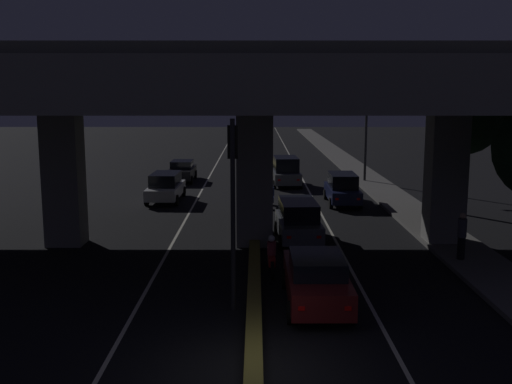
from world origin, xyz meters
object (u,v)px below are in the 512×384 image
(car_grey_second, at_px, (300,220))
(pedestrian_on_sidewalk, at_px, (464,236))
(car_black_second_oncoming, at_px, (184,171))
(motorcycle_red_filtering_near, at_px, (274,258))
(car_dark_blue_third, at_px, (345,188))
(car_grey_fourth, at_px, (288,171))
(street_lamp, at_px, (364,116))
(motorcycle_white_filtering_mid, at_px, (268,221))
(car_white_lead_oncoming, at_px, (168,186))
(traffic_light_left_of_median, at_px, (235,182))
(car_dark_red_lead, at_px, (318,279))
(motorcycle_blue_filtering_far, at_px, (274,197))

(car_grey_second, relative_size, pedestrian_on_sidewalk, 2.40)
(car_black_second_oncoming, relative_size, motorcycle_red_filtering_near, 2.28)
(car_dark_blue_third, bearing_deg, car_grey_fourth, 23.83)
(car_dark_blue_third, bearing_deg, street_lamp, -15.63)
(motorcycle_red_filtering_near, bearing_deg, car_grey_second, -16.10)
(motorcycle_red_filtering_near, xyz_separation_m, pedestrian_on_sidewalk, (7.19, 1.36, 0.47))
(car_grey_second, bearing_deg, car_dark_blue_third, -21.93)
(car_dark_blue_third, bearing_deg, motorcycle_white_filtering_mid, 149.38)
(street_lamp, height_order, motorcycle_white_filtering_mid, street_lamp)
(car_black_second_oncoming, bearing_deg, street_lamp, 86.31)
(street_lamp, bearing_deg, car_white_lead_oncoming, -150.19)
(motorcycle_red_filtering_near, height_order, pedestrian_on_sidewalk, pedestrian_on_sidewalk)
(traffic_light_left_of_median, distance_m, car_white_lead_oncoming, 18.84)
(motorcycle_white_filtering_mid, bearing_deg, motorcycle_red_filtering_near, 178.59)
(car_dark_red_lead, height_order, car_black_second_oncoming, car_dark_red_lead)
(car_dark_blue_third, height_order, pedestrian_on_sidewalk, pedestrian_on_sidewalk)
(motorcycle_red_filtering_near, height_order, motorcycle_blue_filtering_far, motorcycle_red_filtering_near)
(car_white_lead_oncoming, bearing_deg, pedestrian_on_sidewalk, 45.91)
(street_lamp, relative_size, car_black_second_oncoming, 1.78)
(car_white_lead_oncoming, xyz_separation_m, motorcycle_red_filtering_near, (5.93, -14.56, -0.27))
(street_lamp, distance_m, motorcycle_red_filtering_near, 23.32)
(car_grey_fourth, xyz_separation_m, motorcycle_red_filtering_near, (-1.51, -20.52, -0.43))
(motorcycle_blue_filtering_far, bearing_deg, car_dark_red_lead, -175.99)
(car_dark_blue_third, height_order, motorcycle_white_filtering_mid, car_dark_blue_third)
(pedestrian_on_sidewalk, bearing_deg, car_black_second_oncoming, 121.64)
(traffic_light_left_of_median, distance_m, pedestrian_on_sidewalk, 10.08)
(car_dark_blue_third, bearing_deg, motorcycle_blue_filtering_far, 106.06)
(car_white_lead_oncoming, distance_m, motorcycle_white_filtering_mid, 10.24)
(street_lamp, height_order, motorcycle_red_filtering_near, street_lamp)
(car_white_lead_oncoming, height_order, motorcycle_red_filtering_near, car_white_lead_oncoming)
(car_dark_blue_third, height_order, car_grey_fourth, car_grey_fourth)
(car_white_lead_oncoming, bearing_deg, motorcycle_white_filtering_mid, 35.76)
(street_lamp, xyz_separation_m, car_black_second_oncoming, (-12.82, 0.81, -4.02))
(car_grey_second, distance_m, pedestrian_on_sidewalk, 6.81)
(pedestrian_on_sidewalk, bearing_deg, traffic_light_left_of_median, -150.28)
(car_black_second_oncoming, bearing_deg, motorcycle_white_filtering_mid, 19.41)
(car_grey_fourth, xyz_separation_m, motorcycle_white_filtering_mid, (-1.61, -14.38, -0.43))
(traffic_light_left_of_median, height_order, car_white_lead_oncoming, traffic_light_left_of_median)
(street_lamp, relative_size, motorcycle_white_filtering_mid, 4.36)
(motorcycle_red_filtering_near, bearing_deg, car_dark_red_lead, -159.21)
(pedestrian_on_sidewalk, bearing_deg, car_dark_red_lead, -142.67)
(traffic_light_left_of_median, bearing_deg, motorcycle_blue_filtering_far, 84.49)
(car_white_lead_oncoming, height_order, pedestrian_on_sidewalk, pedestrian_on_sidewalk)
(street_lamp, distance_m, car_black_second_oncoming, 13.46)
(car_black_second_oncoming, bearing_deg, car_white_lead_oncoming, 0.15)
(traffic_light_left_of_median, distance_m, motorcycle_white_filtering_mid, 10.17)
(motorcycle_red_filtering_near, bearing_deg, street_lamp, -18.48)
(car_dark_red_lead, bearing_deg, car_grey_fourth, -0.62)
(street_lamp, bearing_deg, motorcycle_blue_filtering_far, -124.90)
(car_white_lead_oncoming, relative_size, motorcycle_blue_filtering_far, 2.37)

